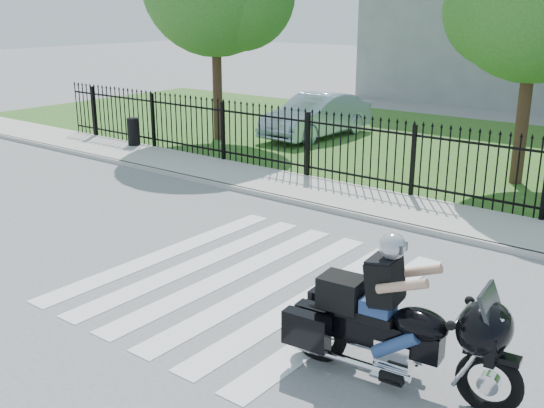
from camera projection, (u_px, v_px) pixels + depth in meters
The scene contains 9 objects.
ground at pixel (249, 281), 10.66m from camera, with size 120.00×120.00×0.00m, color slate.
crosswalk at pixel (249, 281), 10.66m from camera, with size 5.00×5.50×0.01m, color silver, non-canonical shape.
sidewalk at pixel (391, 207), 14.40m from camera, with size 40.00×2.00×0.12m, color #ADAAA3.
curb at pixel (368, 218), 13.65m from camera, with size 40.00×0.12×0.12m, color #ADAAA3.
grass_strip at pixel (498, 155), 19.69m from camera, with size 40.00×12.00×0.02m, color #2C521C.
iron_fence at pixel (413, 163), 14.91m from camera, with size 26.00×0.04×1.80m.
motorcycle_rider at pixel (393, 322), 7.59m from camera, with size 2.95×1.10×1.95m.
parked_car at pixel (316, 116), 22.13m from camera, with size 1.59×4.56×1.50m, color #ADBFDA.
litter_bin at pixel (134, 132), 20.44m from camera, with size 0.39×0.39×0.88m, color black.
Camera 1 is at (6.34, -7.48, 4.39)m, focal length 42.00 mm.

